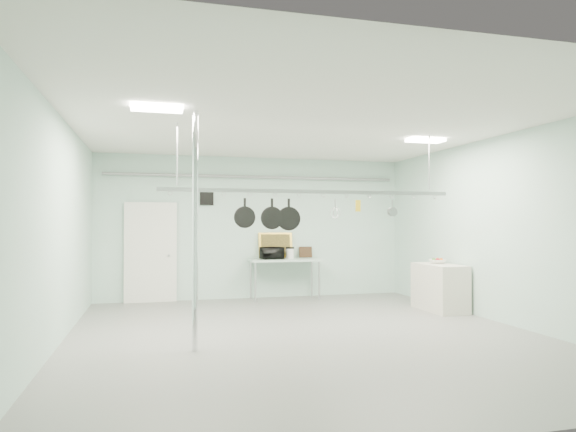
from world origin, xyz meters
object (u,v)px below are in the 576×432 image
object	(u,v)px
prep_table	(285,262)
microwave	(272,253)
coffee_canister	(290,254)
skillet_mid	(272,214)
pot_rack	(311,190)
fruit_bowl	(437,261)
side_cabinet	(440,287)
skillet_left	(245,212)
chrome_pole	(195,230)
skillet_right	(289,215)

from	to	relation	value
prep_table	microwave	xyz separation A→B (m)	(-0.31, -0.06, 0.21)
coffee_canister	skillet_mid	xyz separation A→B (m)	(-1.18, -3.34, 0.83)
pot_rack	skillet_mid	xyz separation A→B (m)	(-0.65, 0.00, -0.38)
fruit_bowl	microwave	bearing A→B (deg)	145.95
side_cabinet	fruit_bowl	bearing A→B (deg)	71.24
skillet_mid	prep_table	bearing A→B (deg)	73.09
coffee_canister	skillet_left	bearing A→B (deg)	-115.70
chrome_pole	side_cabinet	bearing A→B (deg)	22.41
prep_table	microwave	world-z (taller)	microwave
pot_rack	chrome_pole	bearing A→B (deg)	-154.65
prep_table	fruit_bowl	distance (m)	3.31
prep_table	pot_rack	world-z (taller)	pot_rack
skillet_mid	chrome_pole	bearing A→B (deg)	-143.66
pot_rack	skillet_left	world-z (taller)	pot_rack
chrome_pole	skillet_mid	world-z (taller)	chrome_pole
skillet_right	skillet_mid	bearing A→B (deg)	-176.61
side_cabinet	skillet_right	distance (m)	3.76
chrome_pole	skillet_right	distance (m)	1.79
prep_table	side_cabinet	world-z (taller)	prep_table
prep_table	skillet_right	world-z (taller)	skillet_right
chrome_pole	skillet_mid	size ratio (longest dim) A/B	6.71
side_cabinet	skillet_mid	bearing A→B (deg)	-162.99
chrome_pole	pot_rack	distance (m)	2.19
skillet_mid	pot_rack	bearing A→B (deg)	0.67
microwave	coffee_canister	size ratio (longest dim) A/B	2.16
side_cabinet	coffee_canister	bearing A→B (deg)	137.22
coffee_canister	fruit_bowl	size ratio (longest dim) A/B	0.68
fruit_bowl	skillet_mid	distance (m)	3.97
microwave	fruit_bowl	world-z (taller)	microwave
microwave	side_cabinet	bearing A→B (deg)	136.72
coffee_canister	skillet_mid	size ratio (longest dim) A/B	0.47
pot_rack	skillet_left	bearing A→B (deg)	180.00
pot_rack	skillet_right	world-z (taller)	pot_rack
microwave	chrome_pole	bearing A→B (deg)	57.86
pot_rack	side_cabinet	bearing A→B (deg)	20.45
chrome_pole	coffee_canister	size ratio (longest dim) A/B	14.35
skillet_right	side_cabinet	bearing A→B (deg)	21.70
microwave	skillet_mid	size ratio (longest dim) A/B	1.01
pot_rack	skillet_mid	bearing A→B (deg)	180.00
coffee_canister	prep_table	bearing A→B (deg)	-163.48
microwave	skillet_mid	world-z (taller)	skillet_mid
side_cabinet	skillet_left	bearing A→B (deg)	-164.72
skillet_left	skillet_mid	xyz separation A→B (m)	(0.43, 0.00, -0.02)
side_cabinet	chrome_pole	bearing A→B (deg)	-157.59
coffee_canister	fruit_bowl	xyz separation A→B (m)	(2.48, -2.07, -0.08)
prep_table	microwave	size ratio (longest dim) A/B	3.32
pot_rack	skillet_left	size ratio (longest dim) A/B	10.96
prep_table	side_cabinet	xyz separation A→B (m)	(2.55, -2.20, -0.38)
chrome_pole	pot_rack	size ratio (longest dim) A/B	0.67
fruit_bowl	skillet_mid	bearing A→B (deg)	-160.83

